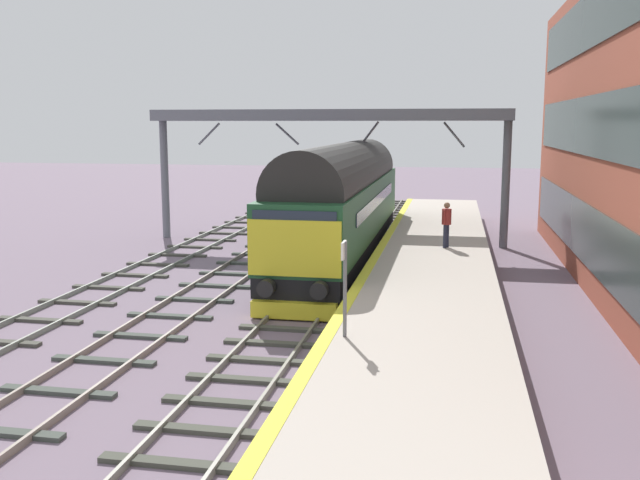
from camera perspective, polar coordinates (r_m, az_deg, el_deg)
name	(u,v)px	position (r m, az deg, el deg)	size (l,w,h in m)	color
ground_plane	(305,306)	(21.33, -1.21, -5.38)	(140.00, 140.00, 0.00)	slate
track_main	(305,305)	(21.32, -1.21, -5.24)	(2.50, 60.00, 0.15)	slate
track_adjacent_west	(194,299)	(22.29, -10.08, -4.73)	(2.50, 60.00, 0.15)	gray
track_adjacent_far_west	(94,294)	(23.68, -17.78, -4.20)	(2.50, 60.00, 0.15)	gray
station_platform	(426,296)	(20.78, 8.57, -4.46)	(4.00, 44.00, 1.01)	#B8ADA0
diesel_locomotive	(342,200)	(27.78, 1.82, 3.26)	(2.74, 17.50, 4.68)	black
platform_number_sign	(344,274)	(14.69, 1.98, -2.76)	(0.10, 0.44, 2.02)	slate
waiting_passenger	(447,220)	(25.78, 10.16, 1.56)	(0.44, 0.48, 1.64)	#2A2C41
overhead_footbridge	(328,121)	(32.27, 0.62, 9.58)	(16.19, 2.00, 6.05)	slate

